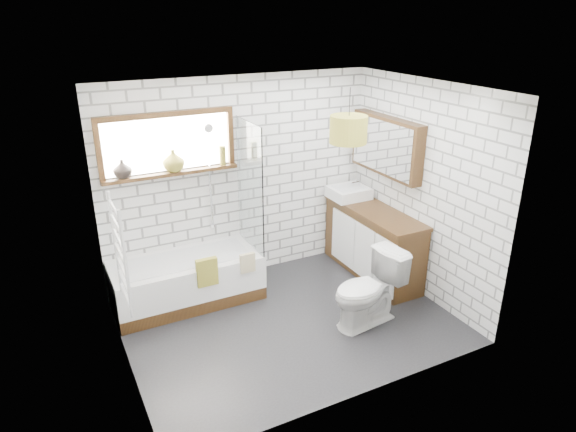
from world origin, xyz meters
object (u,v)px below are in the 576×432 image
bathtub (187,280)px  basin (349,193)px  pendant (348,129)px  toilet (368,290)px  vanity (373,242)px

bathtub → basin: basin is taller
bathtub → pendant: size_ratio=4.58×
basin → toilet: basin is taller
vanity → toilet: 1.15m
basin → toilet: bearing=-114.8°
toilet → pendant: pendant is taller
toilet → pendant: (-0.17, 0.26, 1.69)m
bathtub → pendant: 2.55m
basin → toilet: size_ratio=0.60×
vanity → pendant: 1.98m
pendant → basin: bearing=54.6°
toilet → pendant: 1.72m
vanity → toilet: size_ratio=1.91×
basin → pendant: (-0.82, -1.15, 1.14)m
basin → pendant: 1.81m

